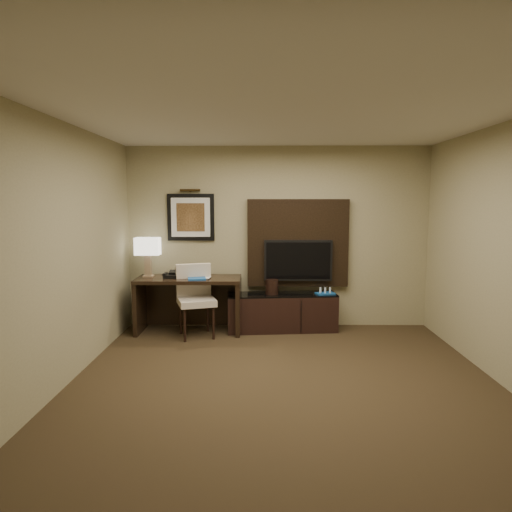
{
  "coord_description": "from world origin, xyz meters",
  "views": [
    {
      "loc": [
        -0.23,
        -4.35,
        1.9
      ],
      "look_at": [
        -0.31,
        1.8,
        1.15
      ],
      "focal_mm": 32.0,
      "sensor_mm": 36.0,
      "label": 1
    }
  ],
  "objects_px": {
    "desk_chair": "(196,301)",
    "desk_phone": "(171,274)",
    "ice_bucket": "(272,287)",
    "table_lamp": "(148,256)",
    "tv": "(298,260)",
    "credenza": "(282,312)",
    "minibar_tray": "(325,291)",
    "desk": "(189,305)"
  },
  "relations": [
    {
      "from": "desk",
      "to": "credenza",
      "type": "relative_size",
      "value": 0.94
    },
    {
      "from": "credenza",
      "to": "minibar_tray",
      "type": "height_order",
      "value": "minibar_tray"
    },
    {
      "from": "table_lamp",
      "to": "ice_bucket",
      "type": "distance_m",
      "value": 1.85
    },
    {
      "from": "ice_bucket",
      "to": "minibar_tray",
      "type": "distance_m",
      "value": 0.78
    },
    {
      "from": "ice_bucket",
      "to": "desk_chair",
      "type": "bearing_deg",
      "value": -163.6
    },
    {
      "from": "desk_chair",
      "to": "minibar_tray",
      "type": "xyz_separation_m",
      "value": [
        1.83,
        0.31,
        0.08
      ]
    },
    {
      "from": "desk",
      "to": "credenza",
      "type": "height_order",
      "value": "desk"
    },
    {
      "from": "desk",
      "to": "table_lamp",
      "type": "distance_m",
      "value": 0.93
    },
    {
      "from": "desk",
      "to": "tv",
      "type": "relative_size",
      "value": 1.49
    },
    {
      "from": "desk_phone",
      "to": "minibar_tray",
      "type": "distance_m",
      "value": 2.24
    },
    {
      "from": "tv",
      "to": "table_lamp",
      "type": "relative_size",
      "value": 1.63
    },
    {
      "from": "desk",
      "to": "table_lamp",
      "type": "height_order",
      "value": "table_lamp"
    },
    {
      "from": "desk_chair",
      "to": "minibar_tray",
      "type": "bearing_deg",
      "value": -8.35
    },
    {
      "from": "tv",
      "to": "desk_chair",
      "type": "xyz_separation_m",
      "value": [
        -1.45,
        -0.47,
        -0.51
      ]
    },
    {
      "from": "desk",
      "to": "ice_bucket",
      "type": "bearing_deg",
      "value": 3.06
    },
    {
      "from": "desk",
      "to": "desk_phone",
      "type": "bearing_deg",
      "value": -174.3
    },
    {
      "from": "credenza",
      "to": "desk",
      "type": "bearing_deg",
      "value": 179.12
    },
    {
      "from": "ice_bucket",
      "to": "table_lamp",
      "type": "bearing_deg",
      "value": 179.99
    },
    {
      "from": "ice_bucket",
      "to": "desk_phone",
      "type": "bearing_deg",
      "value": -175.88
    },
    {
      "from": "table_lamp",
      "to": "ice_bucket",
      "type": "relative_size",
      "value": 2.9
    },
    {
      "from": "desk_chair",
      "to": "table_lamp",
      "type": "relative_size",
      "value": 1.67
    },
    {
      "from": "tv",
      "to": "desk_phone",
      "type": "height_order",
      "value": "tv"
    },
    {
      "from": "tv",
      "to": "desk_phone",
      "type": "relative_size",
      "value": 4.97
    },
    {
      "from": "credenza",
      "to": "desk_chair",
      "type": "xyz_separation_m",
      "value": [
        -1.21,
        -0.33,
        0.24
      ]
    },
    {
      "from": "tv",
      "to": "table_lamp",
      "type": "bearing_deg",
      "value": -175.74
    },
    {
      "from": "desk_phone",
      "to": "table_lamp",
      "type": "bearing_deg",
      "value": 163.93
    },
    {
      "from": "desk_chair",
      "to": "table_lamp",
      "type": "height_order",
      "value": "table_lamp"
    },
    {
      "from": "table_lamp",
      "to": "desk_phone",
      "type": "distance_m",
      "value": 0.45
    },
    {
      "from": "desk_phone",
      "to": "minibar_tray",
      "type": "relative_size",
      "value": 0.76
    },
    {
      "from": "credenza",
      "to": "tv",
      "type": "height_order",
      "value": "tv"
    },
    {
      "from": "desk",
      "to": "ice_bucket",
      "type": "distance_m",
      "value": 1.23
    },
    {
      "from": "tv",
      "to": "minibar_tray",
      "type": "distance_m",
      "value": 0.6
    },
    {
      "from": "credenza",
      "to": "table_lamp",
      "type": "distance_m",
      "value": 2.12
    },
    {
      "from": "credenza",
      "to": "table_lamp",
      "type": "xyz_separation_m",
      "value": [
        -1.95,
        -0.02,
        0.83
      ]
    },
    {
      "from": "desk_phone",
      "to": "desk",
      "type": "bearing_deg",
      "value": 6.74
    },
    {
      "from": "desk",
      "to": "desk_phone",
      "type": "height_order",
      "value": "desk_phone"
    },
    {
      "from": "desk_chair",
      "to": "desk_phone",
      "type": "xyz_separation_m",
      "value": [
        -0.39,
        0.21,
        0.34
      ]
    },
    {
      "from": "desk",
      "to": "ice_bucket",
      "type": "height_order",
      "value": "desk"
    },
    {
      "from": "ice_bucket",
      "to": "desk",
      "type": "bearing_deg",
      "value": -176.34
    },
    {
      "from": "table_lamp",
      "to": "desk_phone",
      "type": "height_order",
      "value": "table_lamp"
    },
    {
      "from": "desk",
      "to": "credenza",
      "type": "distance_m",
      "value": 1.36
    },
    {
      "from": "desk_chair",
      "to": "table_lamp",
      "type": "distance_m",
      "value": 1.0
    }
  ]
}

